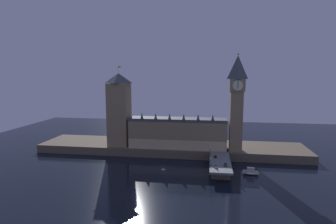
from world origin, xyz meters
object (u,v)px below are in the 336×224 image
Objects in this scene: pedestrian_near_rail at (211,164)px; street_lamp_far at (210,149)px; car_southbound_lead at (225,164)px; clock_tower at (237,100)px; street_lamp_near at (210,161)px; car_northbound_lead at (215,156)px; car_northbound_trail at (216,166)px; boat_downstream at (251,172)px; pedestrian_far_rail at (211,155)px; pedestrian_mid_walk at (229,158)px; victoria_tower at (119,109)px.

street_lamp_far reaches higher than pedestrian_near_rail.
car_southbound_lead is 2.56× the size of pedestrian_near_rail.
clock_tower is 60.43m from street_lamp_near.
car_southbound_lead is 9.42m from pedestrian_near_rail.
street_lamp_far is at bearing 112.28° from car_southbound_lead.
car_northbound_lead is 0.97× the size of car_northbound_trail.
car_southbound_lead reaches higher than car_northbound_trail.
car_northbound_trail is 0.37× the size of boat_downstream.
pedestrian_far_rail is at bearing 151.70° from car_northbound_lead.
car_southbound_lead is 11.85m from street_lamp_near.
clock_tower is at bearing 102.11° from boat_downstream.
street_lamp_near is at bearing -90.00° from street_lamp_far.
pedestrian_far_rail is 5.72m from street_lamp_far.
street_lamp_far is (-12.68, 10.91, 2.85)m from pedestrian_mid_walk.
car_northbound_trail is at bearing -40.13° from pedestrian_near_rail.
boat_downstream is at bearing -26.57° from car_northbound_lead.
victoria_tower is at bearing 177.83° from clock_tower.
pedestrian_near_rail reaches higher than pedestrian_far_rail.
car_southbound_lead is at bearing -67.72° from street_lamp_far.
street_lamp_far is 33.13m from boat_downstream.
clock_tower reaches higher than car_northbound_trail.
pedestrian_far_rail is 0.29× the size of street_lamp_far.
pedestrian_far_rail is at bearing -130.87° from clock_tower.
car_southbound_lead is at bearing 11.99° from pedestrian_near_rail.
victoria_tower is 84.27m from pedestrian_far_rail.
street_lamp_near reaches higher than pedestrian_far_rail.
clock_tower reaches higher than car_northbound_lead.
victoria_tower is at bearing 160.59° from pedestrian_mid_walk.
victoria_tower reaches higher than boat_downstream.
car_northbound_lead is at bearing 81.37° from street_lamp_near.
street_lamp_near reaches higher than pedestrian_mid_walk.
pedestrian_far_rail is at bearing 116.43° from car_southbound_lead.
street_lamp_far is (74.98, -19.98, -25.38)m from victoria_tower.
victoria_tower is 14.13× the size of car_southbound_lead.
street_lamp_far is at bearing -14.92° from victoria_tower.
pedestrian_mid_walk is (87.66, -30.89, -28.23)m from victoria_tower.
pedestrian_near_rail reaches higher than car_northbound_trail.
car_northbound_trail is at bearing 22.47° from street_lamp_near.
clock_tower is at bearing 66.18° from pedestrian_near_rail.
car_northbound_lead is 2.18× the size of pedestrian_near_rail.
victoria_tower is 16.06× the size of car_northbound_trail.
pedestrian_near_rail is (-3.07, 2.59, 0.34)m from car_northbound_trail.
street_lamp_near reaches higher than pedestrian_near_rail.
car_northbound_lead is 26.19m from boat_downstream.
pedestrian_mid_walk is 22.68m from street_lamp_near.
clock_tower is 41.00× the size of pedestrian_near_rail.
victoria_tower is 87.61m from car_northbound_lead.
car_northbound_trail is 2.26× the size of pedestrian_far_rail.
pedestrian_mid_walk reaches higher than car_southbound_lead.
clock_tower is 47.14m from pedestrian_far_rail.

